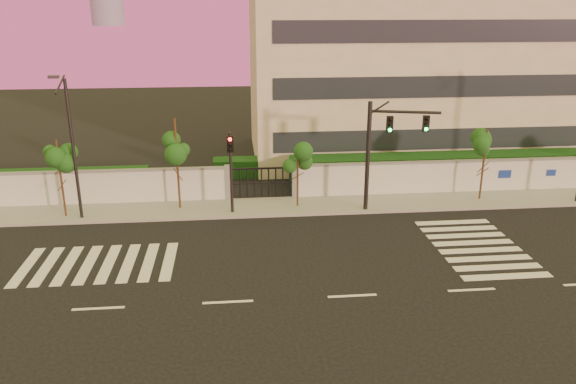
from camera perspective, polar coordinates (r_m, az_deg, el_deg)
The scene contains 13 objects.
ground at distance 23.18m, azimuth 6.54°, elevation -10.45°, with size 120.00×120.00×0.00m, color black.
sidewalk at distance 32.56m, azimuth 2.75°, elevation -1.36°, with size 60.00×3.00×0.15m, color gray.
perimeter_wall at distance 33.66m, azimuth 2.58°, elevation 1.12°, with size 60.00×0.36×2.20m.
hedge_row at distance 36.48m, azimuth 3.62°, elevation 2.09°, with size 41.00×4.25×1.80m.
institutional_building at distance 44.17m, azimuth 12.53°, elevation 11.69°, with size 24.40×12.40×12.25m.
road_markings at distance 26.22m, azimuth 1.43°, elevation -6.66°, with size 57.00×7.62×0.02m.
street_tree_b at distance 32.17m, azimuth -22.22°, elevation 2.91°, with size 1.37×1.09×4.41m.
street_tree_c at distance 31.48m, azimuth -11.27°, elevation 4.85°, with size 1.55×1.23×5.28m.
street_tree_d at distance 31.49m, azimuth 1.03°, elevation 3.10°, with size 1.38×1.10×3.75m.
street_tree_e at distance 34.48m, azimuth 19.41°, elevation 4.18°, with size 1.43×1.14×4.36m.
traffic_signal_main at distance 31.14m, azimuth 9.59°, elevation 4.91°, with size 3.92×1.07×6.25m.
traffic_signal_secondary at distance 30.56m, azimuth -5.84°, elevation 2.91°, with size 0.36×0.35×4.67m.
streetlight_west at distance 31.20m, azimuth -21.12°, elevation 4.63°, with size 0.48×1.92×7.99m.
Camera 1 is at (-4.56, -19.74, 11.27)m, focal length 35.00 mm.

